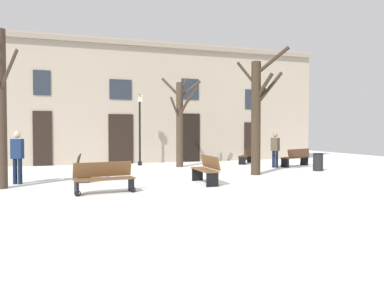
# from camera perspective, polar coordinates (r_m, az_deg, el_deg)

# --- Properties ---
(ground_plane) EXTENTS (32.25, 32.25, 0.00)m
(ground_plane) POSITION_cam_1_polar(r_m,az_deg,el_deg) (15.20, 1.94, -4.91)
(ground_plane) COLOR white
(building_facade) EXTENTS (20.16, 0.60, 6.76)m
(building_facade) POSITION_cam_1_polar(r_m,az_deg,el_deg) (22.71, -5.39, 6.04)
(building_facade) COLOR tan
(building_facade) RESTS_ON ground
(tree_center) EXTENTS (1.82, 1.80, 5.10)m
(tree_center) POSITION_cam_1_polar(r_m,az_deg,el_deg) (16.56, 9.23, 4.57)
(tree_center) COLOR #382B1E
(tree_center) RESTS_ON ground
(tree_foreground) EXTENTS (2.01, 1.65, 4.44)m
(tree_foreground) POSITION_cam_1_polar(r_m,az_deg,el_deg) (19.82, -1.70, 3.45)
(tree_foreground) COLOR #423326
(tree_foreground) RESTS_ON ground
(streetlamp) EXTENTS (0.30, 0.30, 3.70)m
(streetlamp) POSITION_cam_1_polar(r_m,az_deg,el_deg) (20.90, -7.42, 3.19)
(streetlamp) COLOR black
(streetlamp) RESTS_ON ground
(litter_bin) EXTENTS (0.47, 0.47, 0.79)m
(litter_bin) POSITION_cam_1_polar(r_m,az_deg,el_deg) (18.83, 17.42, -2.44)
(litter_bin) COLOR black
(litter_bin) RESTS_ON ground
(bench_back_to_back_right) EXTENTS (0.70, 1.79, 0.93)m
(bench_back_to_back_right) POSITION_cam_1_polar(r_m,az_deg,el_deg) (15.20, -15.20, -3.15)
(bench_back_to_back_right) COLOR #3D2819
(bench_back_to_back_right) RESTS_ON ground
(bench_facing_shops) EXTENTS (1.50, 1.55, 0.84)m
(bench_facing_shops) POSITION_cam_1_polar(r_m,az_deg,el_deg) (22.02, 7.85, -1.63)
(bench_facing_shops) COLOR #3D2819
(bench_facing_shops) RESTS_ON ground
(bench_near_center_tree) EXTENTS (0.59, 1.80, 0.96)m
(bench_near_center_tree) POSITION_cam_1_polar(r_m,az_deg,el_deg) (13.75, 2.03, -3.57)
(bench_near_center_tree) COLOR brown
(bench_near_center_tree) RESTS_ON ground
(bench_near_lamp) EXTENTS (1.77, 0.72, 0.90)m
(bench_near_lamp) POSITION_cam_1_polar(r_m,az_deg,el_deg) (11.94, -12.35, -4.68)
(bench_near_lamp) COLOR brown
(bench_near_lamp) RESTS_ON ground
(bench_back_to_back_left) EXTENTS (1.88, 1.17, 0.89)m
(bench_back_to_back_left) POSITION_cam_1_polar(r_m,az_deg,el_deg) (20.76, 14.52, -1.83)
(bench_back_to_back_left) COLOR #51331E
(bench_back_to_back_left) RESTS_ON ground
(person_crossing_plaza) EXTENTS (0.44, 0.37, 1.80)m
(person_crossing_plaza) POSITION_cam_1_polar(r_m,az_deg,el_deg) (14.78, -23.50, -1.36)
(person_crossing_plaza) COLOR black
(person_crossing_plaza) RESTS_ON ground
(person_strolling) EXTENTS (0.37, 0.44, 1.70)m
(person_strolling) POSITION_cam_1_polar(r_m,az_deg,el_deg) (19.88, 11.70, -0.58)
(person_strolling) COLOR black
(person_strolling) RESTS_ON ground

